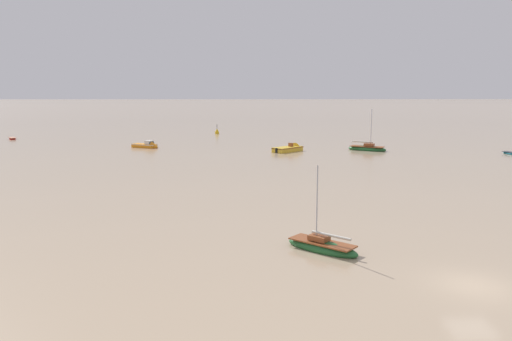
% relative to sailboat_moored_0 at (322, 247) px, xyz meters
% --- Properties ---
extents(ground_plane, '(800.00, 800.00, 0.00)m').
position_rel_sailboat_moored_0_xyz_m(ground_plane, '(7.29, -6.11, -0.25)').
color(ground_plane, tan).
extents(sailboat_moored_0, '(5.01, 4.63, 5.85)m').
position_rel_sailboat_moored_0_xyz_m(sailboat_moored_0, '(0.00, 0.00, 0.00)').
color(sailboat_moored_0, '#23602D').
rests_on(sailboat_moored_0, ground).
extents(motorboat_moored_2, '(5.98, 5.98, 2.16)m').
position_rel_sailboat_moored_0_xyz_m(motorboat_moored_2, '(2.25, 51.50, 0.04)').
color(motorboat_moored_2, gold).
rests_on(motorboat_moored_2, ground).
extents(motorboat_moored_3, '(5.28, 3.72, 1.91)m').
position_rel_sailboat_moored_0_xyz_m(motorboat_moored_3, '(-22.33, 56.53, 0.04)').
color(motorboat_moored_3, orange).
rests_on(motorboat_moored_3, ground).
extents(sailboat_moored_1, '(6.57, 4.98, 7.22)m').
position_rel_sailboat_moored_0_xyz_m(sailboat_moored_1, '(15.00, 52.24, 0.06)').
color(sailboat_moored_1, '#23602D').
rests_on(sailboat_moored_1, ground).
extents(rowboat_moored_2, '(2.21, 3.44, 0.51)m').
position_rel_sailboat_moored_0_xyz_m(rowboat_moored_2, '(36.60, 46.78, -0.11)').
color(rowboat_moored_2, '#197084').
rests_on(rowboat_moored_2, ground).
extents(rowboat_moored_4, '(2.67, 3.21, 0.50)m').
position_rel_sailboat_moored_0_xyz_m(rowboat_moored_4, '(-52.61, 71.34, -0.12)').
color(rowboat_moored_4, red).
rests_on(rowboat_moored_4, ground).
extents(channel_buoy, '(0.90, 0.90, 2.30)m').
position_rel_sailboat_moored_0_xyz_m(channel_buoy, '(-11.91, 82.54, 0.21)').
color(channel_buoy, gold).
rests_on(channel_buoy, ground).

